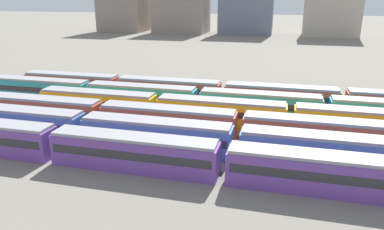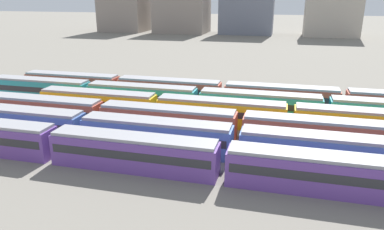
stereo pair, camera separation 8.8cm
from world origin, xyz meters
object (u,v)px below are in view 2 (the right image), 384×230
(train_track_0, at_px, (223,162))
(train_track_4, at_px, (260,104))
(train_track_3, at_px, (290,118))
(train_track_1, at_px, (325,151))
(train_track_2, at_px, (319,134))
(train_track_5, at_px, (223,93))

(train_track_0, xyz_separation_m, train_track_4, (2.04, 20.80, 0.00))
(train_track_3, relative_size, train_track_4, 0.80)
(train_track_3, height_order, train_track_4, same)
(train_track_1, xyz_separation_m, train_track_3, (-3.59, 10.40, 0.00))
(train_track_1, relative_size, train_track_4, 1.00)
(train_track_4, bearing_deg, train_track_1, -62.73)
(train_track_1, bearing_deg, train_track_3, 109.03)
(train_track_0, bearing_deg, train_track_2, 46.68)
(train_track_1, relative_size, train_track_5, 1.25)
(train_track_4, distance_m, train_track_5, 8.31)
(train_track_2, height_order, train_track_3, same)
(train_track_3, height_order, train_track_5, same)
(train_track_0, height_order, train_track_1, same)
(train_track_0, relative_size, train_track_1, 0.80)
(train_track_2, bearing_deg, train_track_4, 126.77)
(train_track_1, height_order, train_track_4, same)
(train_track_2, relative_size, train_track_3, 1.25)
(train_track_1, bearing_deg, train_track_2, 92.98)
(train_track_2, bearing_deg, train_track_1, -87.02)
(train_track_4, bearing_deg, train_track_5, 141.24)
(train_track_1, distance_m, train_track_3, 11.00)
(train_track_0, distance_m, train_track_4, 20.90)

